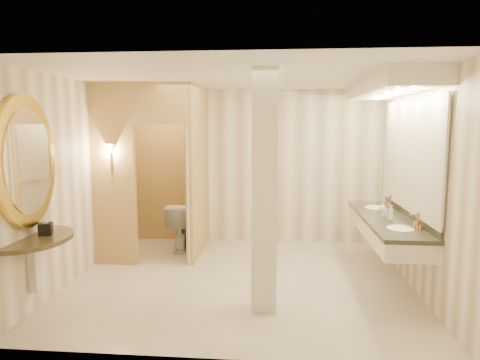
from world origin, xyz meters
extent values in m
plane|color=beige|center=(0.00, 0.00, 0.00)|extent=(4.50, 4.50, 0.00)
plane|color=silver|center=(0.00, 0.00, 2.70)|extent=(4.50, 4.50, 0.00)
cube|color=white|center=(0.00, 2.00, 1.35)|extent=(4.50, 0.02, 2.70)
cube|color=white|center=(0.00, -2.00, 1.35)|extent=(4.50, 0.02, 2.70)
cube|color=white|center=(-2.25, 0.00, 1.35)|extent=(0.02, 4.00, 2.70)
cube|color=white|center=(2.25, 0.00, 1.35)|extent=(0.02, 4.00, 2.70)
cube|color=tan|center=(-0.80, 1.25, 1.35)|extent=(0.10, 1.50, 2.70)
cube|color=tan|center=(-1.93, 0.50, 1.35)|extent=(0.65, 0.10, 2.70)
cube|color=tan|center=(-1.20, 0.50, 2.40)|extent=(0.80, 0.10, 0.60)
cube|color=silver|center=(-0.88, 0.89, 1.05)|extent=(0.20, 0.80, 2.10)
cylinder|color=#BB813C|center=(-1.93, 0.43, 1.55)|extent=(0.03, 0.03, 0.30)
cone|color=silver|center=(-1.93, 0.43, 1.75)|extent=(0.14, 0.14, 0.14)
cube|color=silver|center=(1.95, 0.16, 0.73)|extent=(0.60, 2.35, 0.24)
cube|color=black|center=(1.95, 0.16, 0.85)|extent=(0.64, 2.39, 0.05)
cube|color=black|center=(2.23, 0.16, 0.92)|extent=(0.03, 2.35, 0.10)
ellipsoid|color=white|center=(1.95, -0.47, 0.83)|extent=(0.40, 0.44, 0.15)
cylinder|color=#BB813C|center=(2.15, -0.47, 0.96)|extent=(0.03, 0.03, 0.22)
ellipsoid|color=white|center=(1.95, 0.80, 0.83)|extent=(0.40, 0.44, 0.15)
cylinder|color=#BB813C|center=(2.15, 0.80, 0.96)|extent=(0.03, 0.03, 0.22)
cube|color=white|center=(2.23, 0.16, 1.70)|extent=(0.03, 2.35, 1.40)
cube|color=silver|center=(1.95, 0.16, 2.59)|extent=(0.75, 2.55, 0.22)
cylinder|color=black|center=(-2.23, -1.23, 0.85)|extent=(1.10, 1.10, 0.05)
cube|color=silver|center=(-2.19, -1.23, 0.55)|extent=(0.10, 0.10, 0.60)
cylinder|color=yellow|center=(-2.21, -1.23, 1.70)|extent=(0.07, 1.10, 1.10)
cylinder|color=white|center=(-2.17, -1.23, 1.70)|extent=(0.02, 0.88, 0.88)
cube|color=silver|center=(0.35, -0.90, 1.35)|extent=(0.28, 0.28, 2.70)
cube|color=black|center=(-2.08, -1.14, 0.94)|extent=(0.17, 0.17, 0.14)
imported|color=white|center=(-1.10, 1.39, 0.40)|extent=(0.46, 0.79, 0.80)
imported|color=beige|center=(1.92, 0.19, 0.95)|extent=(0.08, 0.08, 0.15)
imported|color=silver|center=(1.97, 0.53, 0.94)|extent=(0.12, 0.12, 0.12)
imported|color=#C6B28C|center=(1.94, -0.05, 0.98)|extent=(0.10, 0.10, 0.20)
camera|label=1|loc=(0.49, -5.58, 2.10)|focal=32.00mm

